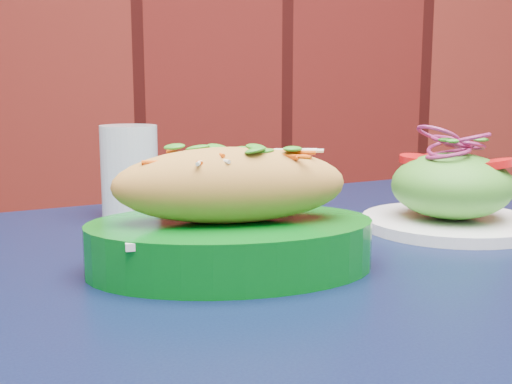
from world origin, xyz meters
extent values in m
cube|color=black|center=(0.21, 1.78, 0.73)|extent=(1.01, 1.01, 0.03)
cube|color=white|center=(0.10, 1.78, 0.79)|extent=(0.20, 0.13, 0.01)
ellipsoid|color=gold|center=(0.10, 1.78, 0.83)|extent=(0.20, 0.08, 0.07)
cylinder|color=white|center=(0.36, 1.91, 0.76)|extent=(0.20, 0.20, 0.01)
ellipsoid|color=#4C992D|center=(0.36, 1.91, 0.80)|extent=(0.13, 0.13, 0.07)
cylinder|color=red|center=(0.40, 1.88, 0.83)|extent=(0.04, 0.04, 0.01)
cylinder|color=red|center=(0.33, 1.93, 0.83)|extent=(0.04, 0.04, 0.01)
cylinder|color=red|center=(0.36, 1.95, 0.83)|extent=(0.04, 0.04, 0.01)
torus|color=#841C54|center=(0.36, 1.91, 0.84)|extent=(0.05, 0.05, 0.00)
torus|color=#841C54|center=(0.36, 1.91, 0.84)|extent=(0.05, 0.05, 0.00)
torus|color=#841C54|center=(0.36, 1.91, 0.85)|extent=(0.05, 0.05, 0.00)
torus|color=#841C54|center=(0.36, 1.91, 0.85)|extent=(0.05, 0.05, 0.00)
torus|color=#841C54|center=(0.36, 1.91, 0.86)|extent=(0.05, 0.05, 0.00)
torus|color=#841C54|center=(0.36, 1.91, 0.86)|extent=(0.05, 0.05, 0.00)
cylinder|color=silver|center=(0.01, 2.03, 0.81)|extent=(0.07, 0.07, 0.11)
camera|label=1|loc=(0.04, 1.24, 0.91)|focal=45.00mm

